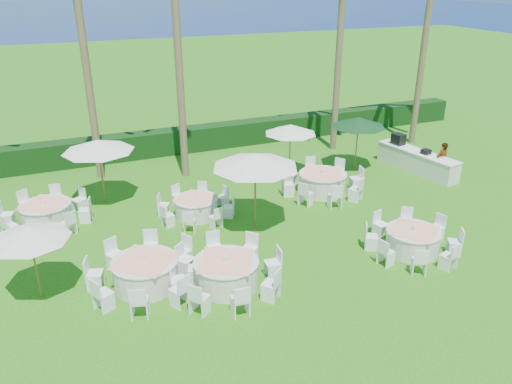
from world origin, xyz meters
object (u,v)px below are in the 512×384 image
umbrella_a (29,233)px  buffet_table (416,160)px  umbrella_c (98,146)px  banquet_table_a (146,272)px  staff_person (442,160)px  umbrella_green (359,122)px  banquet_table_e (196,207)px  umbrella_d (290,129)px  banquet_table_c (412,240)px  banquet_table_d (46,213)px  banquet_table_b (226,272)px  banquet_table_f (322,182)px  umbrella_b (255,160)px

umbrella_a → buffet_table: umbrella_a is taller
umbrella_c → buffet_table: bearing=-8.2°
banquet_table_a → staff_person: 14.19m
umbrella_green → buffet_table: (2.49, -1.22, -1.76)m
banquet_table_e → staff_person: size_ratio=1.73×
umbrella_a → umbrella_d: (10.57, 5.63, 0.13)m
banquet_table_a → staff_person: (13.77, 3.38, 0.37)m
banquet_table_a → umbrella_c: size_ratio=1.22×
banquet_table_c → banquet_table_d: 12.88m
buffet_table → umbrella_c: bearing=171.8°
banquet_table_b → umbrella_a: umbrella_a is taller
umbrella_c → umbrella_d: umbrella_c is taller
banquet_table_f → umbrella_c: (-8.48, 2.50, 1.91)m
banquet_table_a → umbrella_green: (10.82, 5.69, 1.83)m
umbrella_c → umbrella_a: bearing=-113.1°
banquet_table_e → umbrella_d: size_ratio=1.20×
banquet_table_d → umbrella_c: 3.13m
banquet_table_a → umbrella_d: bearing=39.0°
banquet_table_c → buffet_table: (4.87, 5.85, 0.11)m
banquet_table_a → buffet_table: 14.04m
umbrella_b → buffet_table: (8.97, 2.30, -2.04)m
umbrella_d → buffet_table: (5.62, -1.77, -1.64)m
banquet_table_c → banquet_table_d: banquet_table_d is taller
banquet_table_d → umbrella_b: umbrella_b is taller
banquet_table_c → umbrella_c: umbrella_c is taller
banquet_table_e → umbrella_b: 3.23m
umbrella_green → buffet_table: umbrella_green is taller
banquet_table_a → umbrella_d: 10.05m
umbrella_b → buffet_table: 9.48m
banquet_table_a → banquet_table_d: (-2.56, 5.31, -0.03)m
banquet_table_b → umbrella_c: size_ratio=1.22×
umbrella_green → staff_person: (2.95, -2.31, -1.46)m
umbrella_green → banquet_table_c: bearing=-108.6°
banquet_table_b → banquet_table_c: (6.28, -0.48, -0.03)m
buffet_table → umbrella_d: bearing=162.5°
banquet_table_c → umbrella_c: bearing=138.4°
banquet_table_f → umbrella_d: umbrella_d is taller
banquet_table_a → banquet_table_c: bearing=-9.3°
banquet_table_e → buffet_table: (10.67, 0.63, 0.13)m
banquet_table_b → umbrella_c: bearing=109.1°
banquet_table_d → umbrella_green: 13.52m
banquet_table_e → buffet_table: buffet_table is taller
banquet_table_f → umbrella_a: 11.57m
banquet_table_b → banquet_table_f: banquet_table_f is taller
umbrella_a → umbrella_green: 14.61m
banquet_table_c → umbrella_green: bearing=71.4°
banquet_table_d → banquet_table_e: banquet_table_d is taller
banquet_table_b → umbrella_d: umbrella_d is taller
banquet_table_b → umbrella_a: bearing=163.3°
umbrella_a → umbrella_d: size_ratio=0.94×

